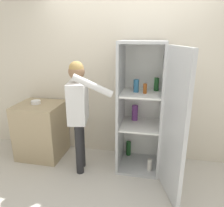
# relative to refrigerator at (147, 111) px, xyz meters

# --- Properties ---
(ground_plane) EXTENTS (12.00, 12.00, 0.00)m
(ground_plane) POSITION_rel_refrigerator_xyz_m (-0.35, -0.54, -0.91)
(ground_plane) COLOR beige
(wall_back) EXTENTS (7.00, 0.06, 2.55)m
(wall_back) POSITION_rel_refrigerator_xyz_m (-0.35, 0.44, 0.36)
(wall_back) COLOR beige
(wall_back) RESTS_ON ground_plane
(refrigerator) EXTENTS (0.84, 1.19, 1.84)m
(refrigerator) POSITION_rel_refrigerator_xyz_m (0.00, 0.00, 0.00)
(refrigerator) COLOR #B7BABC
(refrigerator) RESTS_ON ground_plane
(person) EXTENTS (0.68, 0.55, 1.59)m
(person) POSITION_rel_refrigerator_xyz_m (-0.91, -0.19, 0.10)
(person) COLOR #262628
(person) RESTS_ON ground_plane
(counter) EXTENTS (0.68, 0.63, 0.88)m
(counter) POSITION_rel_refrigerator_xyz_m (-1.67, 0.08, -0.47)
(counter) COLOR tan
(counter) RESTS_ON ground_plane
(bowl) EXTENTS (0.15, 0.15, 0.05)m
(bowl) POSITION_rel_refrigerator_xyz_m (-1.72, 0.08, -0.01)
(bowl) COLOR white
(bowl) RESTS_ON counter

